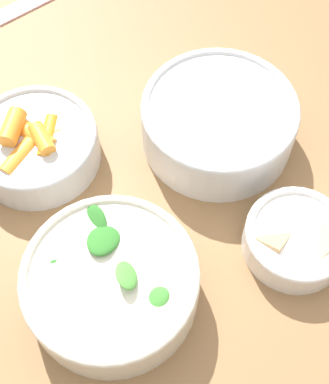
{
  "coord_description": "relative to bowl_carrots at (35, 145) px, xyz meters",
  "views": [
    {
      "loc": [
        -0.18,
        -0.21,
        1.3
      ],
      "look_at": [
        -0.02,
        0.04,
        0.78
      ],
      "focal_mm": 50.0,
      "sensor_mm": 36.0,
      "label": 1
    }
  ],
  "objects": [
    {
      "name": "ground_plane",
      "position": [
        0.11,
        -0.18,
        -0.78
      ],
      "size": [
        10.0,
        10.0,
        0.0
      ],
      "primitive_type": "plane",
      "color": "#2D2D33"
    },
    {
      "name": "dining_table",
      "position": [
        0.11,
        -0.18,
        -0.13
      ],
      "size": [
        1.27,
        1.03,
        0.75
      ],
      "color": "olive",
      "rests_on": "ground_plane"
    },
    {
      "name": "bowl_carrots",
      "position": [
        0.0,
        0.0,
        0.0
      ],
      "size": [
        0.15,
        0.15,
        0.07
      ],
      "color": "silver",
      "rests_on": "dining_table"
    },
    {
      "name": "bowl_greens",
      "position": [
        -0.01,
        -0.2,
        0.0
      ],
      "size": [
        0.18,
        0.18,
        0.08
      ],
      "color": "silver",
      "rests_on": "dining_table"
    },
    {
      "name": "bowl_beans_hotdog",
      "position": [
        0.2,
        -0.1,
        0.0
      ],
      "size": [
        0.19,
        0.19,
        0.07
      ],
      "color": "silver",
      "rests_on": "dining_table"
    },
    {
      "name": "bowl_cookies",
      "position": [
        0.18,
        -0.26,
        -0.01
      ],
      "size": [
        0.12,
        0.12,
        0.04
      ],
      "color": "white",
      "rests_on": "dining_table"
    }
  ]
}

